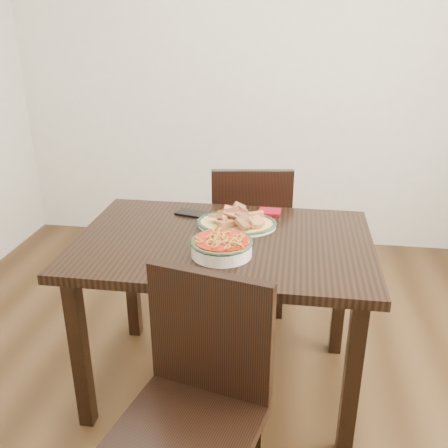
# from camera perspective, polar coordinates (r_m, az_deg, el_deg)

# --- Properties ---
(floor) EXTENTS (3.50, 3.50, 0.00)m
(floor) POSITION_cam_1_polar(r_m,az_deg,el_deg) (2.46, -0.77, -18.21)
(floor) COLOR #362311
(floor) RESTS_ON ground
(wall_back) EXTENTS (3.50, 0.10, 2.60)m
(wall_back) POSITION_cam_1_polar(r_m,az_deg,el_deg) (3.61, 3.77, 17.67)
(wall_back) COLOR silver
(wall_back) RESTS_ON ground
(dining_table) EXTENTS (1.24, 0.82, 0.75)m
(dining_table) POSITION_cam_1_polar(r_m,az_deg,el_deg) (2.13, -0.08, -4.06)
(dining_table) COLOR black
(dining_table) RESTS_ON ground
(chair_far) EXTENTS (0.48, 0.48, 0.89)m
(chair_far) POSITION_cam_1_polar(r_m,az_deg,el_deg) (2.78, 3.00, -0.94)
(chair_far) COLOR black
(chair_far) RESTS_ON ground
(chair_near) EXTENTS (0.51, 0.51, 0.89)m
(chair_near) POSITION_cam_1_polar(r_m,az_deg,el_deg) (1.67, -3.09, -19.09)
(chair_near) COLOR black
(chair_near) RESTS_ON ground
(fish_plate) EXTENTS (0.35, 0.27, 0.11)m
(fish_plate) POSITION_cam_1_polar(r_m,az_deg,el_deg) (2.20, 1.45, 0.86)
(fish_plate) COLOR #F1E5CB
(fish_plate) RESTS_ON dining_table
(noodle_bowl) EXTENTS (0.25, 0.25, 0.08)m
(noodle_bowl) POSITION_cam_1_polar(r_m,az_deg,el_deg) (1.94, -0.28, -2.36)
(noodle_bowl) COLOR silver
(noodle_bowl) RESTS_ON dining_table
(smartphone) EXTENTS (0.16, 0.11, 0.01)m
(smartphone) POSITION_cam_1_polar(r_m,az_deg,el_deg) (2.35, -3.65, 1.21)
(smartphone) COLOR black
(smartphone) RESTS_ON dining_table
(napkin) EXTENTS (0.11, 0.09, 0.01)m
(napkin) POSITION_cam_1_polar(r_m,az_deg,el_deg) (2.37, 5.24, 1.41)
(napkin) COLOR maroon
(napkin) RESTS_ON dining_table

